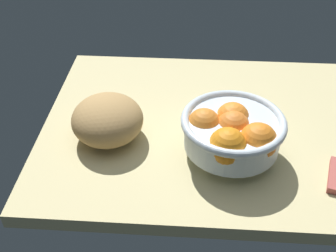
# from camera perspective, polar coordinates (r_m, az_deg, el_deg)

# --- Properties ---
(ground_plane) EXTENTS (0.76, 0.57, 0.03)m
(ground_plane) POSITION_cam_1_polar(r_m,az_deg,el_deg) (0.94, 6.65, -0.43)
(ground_plane) COLOR #CCBF87
(fruit_bowl) EXTENTS (0.20, 0.20, 0.11)m
(fruit_bowl) POSITION_cam_1_polar(r_m,az_deg,el_deg) (0.81, 8.70, -0.81)
(fruit_bowl) COLOR silver
(fruit_bowl) RESTS_ON ground
(bread_loaf) EXTENTS (0.18, 0.18, 0.09)m
(bread_loaf) POSITION_cam_1_polar(r_m,az_deg,el_deg) (0.87, -8.23, 0.87)
(bread_loaf) COLOR tan
(bread_loaf) RESTS_ON ground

